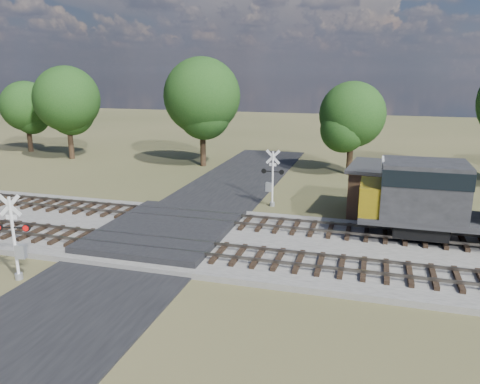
% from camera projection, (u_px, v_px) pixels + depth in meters
% --- Properties ---
extents(ground, '(160.00, 160.00, 0.00)m').
position_uv_depth(ground, '(163.00, 239.00, 26.36)').
color(ground, '#424726').
rests_on(ground, ground).
extents(ballast_bed, '(140.00, 10.00, 0.30)m').
position_uv_depth(ballast_bed, '(345.00, 251.00, 24.11)').
color(ballast_bed, gray).
rests_on(ballast_bed, ground).
extents(road, '(7.00, 60.00, 0.08)m').
position_uv_depth(road, '(163.00, 238.00, 26.35)').
color(road, black).
rests_on(road, ground).
extents(crossing_panel, '(7.00, 9.00, 0.62)m').
position_uv_depth(crossing_panel, '(167.00, 231.00, 26.74)').
color(crossing_panel, '#262628').
rests_on(crossing_panel, ground).
extents(track_near, '(140.00, 2.60, 0.33)m').
position_uv_depth(track_near, '(203.00, 250.00, 23.56)').
color(track_near, black).
rests_on(track_near, ballast_bed).
extents(track_far, '(140.00, 2.60, 0.33)m').
position_uv_depth(track_far, '(232.00, 221.00, 28.21)').
color(track_far, black).
rests_on(track_far, ballast_bed).
extents(crossing_signal_near, '(1.60, 0.45, 4.01)m').
position_uv_depth(crossing_signal_near, '(17.00, 245.00, 20.84)').
color(crossing_signal_near, silver).
rests_on(crossing_signal_near, ground).
extents(crossing_signal_far, '(1.61, 0.35, 3.99)m').
position_uv_depth(crossing_signal_far, '(271.00, 183.00, 32.27)').
color(crossing_signal_far, silver).
rests_on(crossing_signal_far, ground).
extents(equipment_shed, '(5.42, 5.42, 3.36)m').
position_uv_depth(equipment_shed, '(388.00, 191.00, 29.88)').
color(equipment_shed, '#4E3021').
rests_on(equipment_shed, ground).
extents(treeline, '(75.63, 10.41, 10.77)m').
position_uv_depth(treeline, '(373.00, 103.00, 40.89)').
color(treeline, black).
rests_on(treeline, ground).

